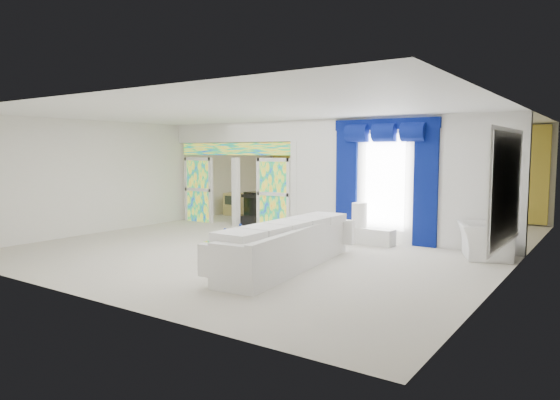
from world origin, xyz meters
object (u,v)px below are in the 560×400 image
Objects in this scene: coffee_table at (242,247)px; grand_piano at (278,205)px; white_sofa at (288,248)px; console_table at (371,236)px; armchair at (484,241)px.

grand_piano is at bearing 117.28° from coffee_table.
white_sofa reaches higher than console_table.
white_sofa reaches higher than coffee_table.
white_sofa is at bearing -12.53° from coffee_table.
console_table is 1.03× the size of armchair.
coffee_table is (-1.35, 0.30, -0.18)m from white_sofa.
armchair is (2.55, -0.12, 0.17)m from console_table.
console_table is at bearing 65.54° from armchair.
armchair is at bearing -18.66° from grand_piano.
white_sofa is 2.18× the size of grand_piano.
coffee_table is 5.85m from grand_piano.
grand_piano reaches higher than white_sofa.
armchair is (4.19, 2.68, 0.16)m from coffee_table.
coffee_table is at bearing -61.23° from grand_piano.
grand_piano is at bearing 48.05° from armchair.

